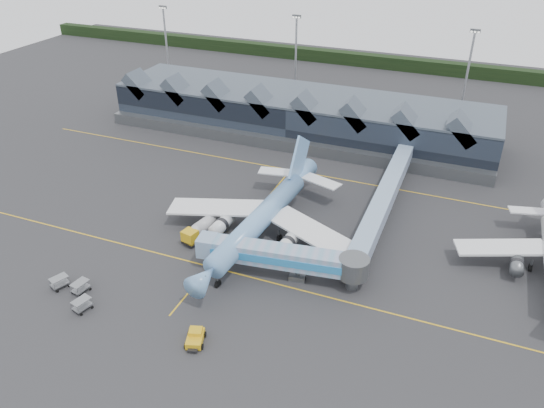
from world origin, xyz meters
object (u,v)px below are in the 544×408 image
at_px(main_airliner, 263,216).
at_px(fuel_truck, 204,227).
at_px(pushback_tug, 195,338).
at_px(jet_bridge, 291,259).

relative_size(main_airliner, fuel_truck, 4.42).
bearing_deg(main_airliner, pushback_tug, -82.85).
height_order(main_airliner, fuel_truck, main_airliner).
distance_m(jet_bridge, fuel_truck, 18.43).
height_order(fuel_truck, pushback_tug, fuel_truck).
distance_m(main_airliner, jet_bridge, 12.23).
xyz_separation_m(fuel_truck, pushback_tug, (10.84, -22.39, -0.97)).
bearing_deg(jet_bridge, pushback_tug, -119.28).
bearing_deg(fuel_truck, jet_bridge, -5.54).
distance_m(main_airliner, pushback_tug, 26.37).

